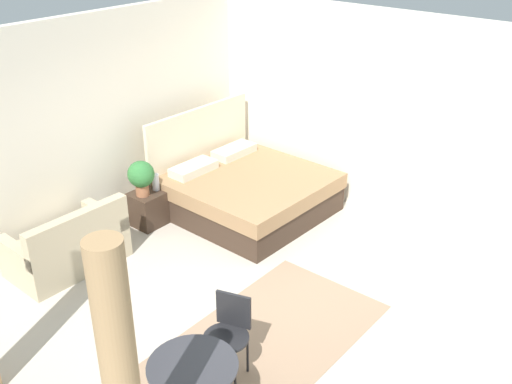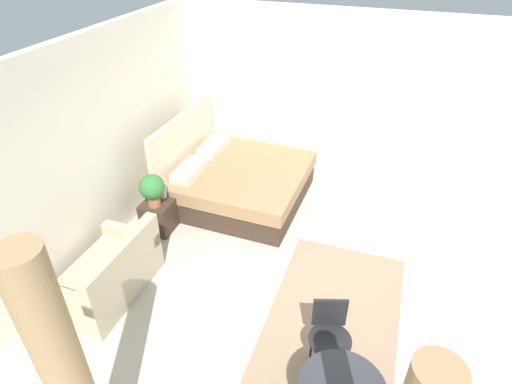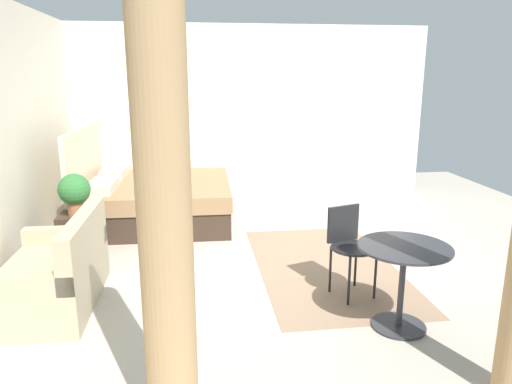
{
  "view_description": "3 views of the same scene",
  "coord_description": "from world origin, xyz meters",
  "px_view_note": "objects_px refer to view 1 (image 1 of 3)",
  "views": [
    {
      "loc": [
        -4.14,
        -3.36,
        4.08
      ],
      "look_at": [
        0.62,
        0.56,
        0.99
      ],
      "focal_mm": 41.75,
      "sensor_mm": 36.0,
      "label": 1
    },
    {
      "loc": [
        -3.78,
        -0.65,
        3.97
      ],
      "look_at": [
        0.51,
        0.85,
        0.95
      ],
      "focal_mm": 29.81,
      "sensor_mm": 36.0,
      "label": 2
    },
    {
      "loc": [
        -5.03,
        1.0,
        2.05
      ],
      "look_at": [
        -0.26,
        0.35,
        0.85
      ],
      "focal_mm": 33.29,
      "sensor_mm": 36.0,
      "label": 3
    }
  ],
  "objects_px": {
    "bed": "(245,190)",
    "potted_plant": "(141,176)",
    "couch": "(69,247)",
    "nightstand": "(150,208)",
    "vase": "(156,182)",
    "cafe_chair_near_window": "(229,328)"
  },
  "relations": [
    {
      "from": "bed",
      "to": "potted_plant",
      "type": "distance_m",
      "value": 1.5
    },
    {
      "from": "couch",
      "to": "potted_plant",
      "type": "xyz_separation_m",
      "value": [
        1.25,
        0.07,
        0.48
      ]
    },
    {
      "from": "nightstand",
      "to": "bed",
      "type": "bearing_deg",
      "value": -34.81
    },
    {
      "from": "bed",
      "to": "nightstand",
      "type": "xyz_separation_m",
      "value": [
        -1.12,
        0.78,
        -0.08
      ]
    },
    {
      "from": "nightstand",
      "to": "vase",
      "type": "xyz_separation_m",
      "value": [
        0.12,
        -0.03,
        0.35
      ]
    },
    {
      "from": "cafe_chair_near_window",
      "to": "nightstand",
      "type": "bearing_deg",
      "value": 62.24
    },
    {
      "from": "bed",
      "to": "potted_plant",
      "type": "bearing_deg",
      "value": 147.63
    },
    {
      "from": "bed",
      "to": "vase",
      "type": "relative_size",
      "value": 8.87
    },
    {
      "from": "nightstand",
      "to": "potted_plant",
      "type": "relative_size",
      "value": 1.03
    },
    {
      "from": "couch",
      "to": "nightstand",
      "type": "height_order",
      "value": "couch"
    },
    {
      "from": "nightstand",
      "to": "cafe_chair_near_window",
      "type": "bearing_deg",
      "value": -117.76
    },
    {
      "from": "nightstand",
      "to": "potted_plant",
      "type": "height_order",
      "value": "potted_plant"
    },
    {
      "from": "potted_plant",
      "to": "cafe_chair_near_window",
      "type": "height_order",
      "value": "potted_plant"
    },
    {
      "from": "bed",
      "to": "vase",
      "type": "distance_m",
      "value": 1.28
    },
    {
      "from": "couch",
      "to": "vase",
      "type": "distance_m",
      "value": 1.51
    },
    {
      "from": "bed",
      "to": "vase",
      "type": "height_order",
      "value": "bed"
    },
    {
      "from": "couch",
      "to": "cafe_chair_near_window",
      "type": "relative_size",
      "value": 1.6
    },
    {
      "from": "couch",
      "to": "vase",
      "type": "bearing_deg",
      "value": 1.95
    },
    {
      "from": "bed",
      "to": "nightstand",
      "type": "height_order",
      "value": "bed"
    },
    {
      "from": "vase",
      "to": "cafe_chair_near_window",
      "type": "xyz_separation_m",
      "value": [
        -1.58,
        -2.75,
        -0.06
      ]
    },
    {
      "from": "couch",
      "to": "vase",
      "type": "relative_size",
      "value": 5.79
    },
    {
      "from": "bed",
      "to": "potted_plant",
      "type": "xyz_separation_m",
      "value": [
        -1.22,
        0.77,
        0.44
      ]
    }
  ]
}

